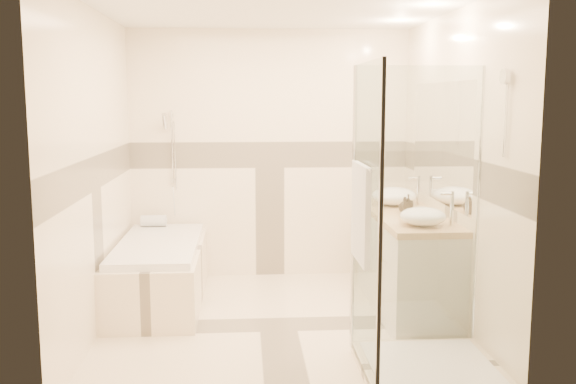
{
  "coord_description": "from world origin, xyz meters",
  "views": [
    {
      "loc": [
        -0.26,
        -4.98,
        1.81
      ],
      "look_at": [
        0.1,
        0.25,
        1.05
      ],
      "focal_mm": 40.0,
      "sensor_mm": 36.0,
      "label": 1
    }
  ],
  "objects": [
    {
      "name": "rolled_towel",
      "position": [
        -1.16,
        1.34,
        0.62
      ],
      "size": [
        0.25,
        0.11,
        0.11
      ],
      "primitive_type": "cylinder",
      "rotation": [
        0.0,
        1.57,
        0.0
      ],
      "color": "silver",
      "rests_on": "bathtub"
    },
    {
      "name": "folded_towels",
      "position": [
        1.1,
        0.99,
        0.89
      ],
      "size": [
        0.22,
        0.3,
        0.09
      ],
      "primitive_type": "cube",
      "rotation": [
        0.0,
        0.0,
        -0.24
      ],
      "color": "silver",
      "rests_on": "vanity"
    },
    {
      "name": "vessel_sink_near",
      "position": [
        1.1,
        0.73,
        0.93
      ],
      "size": [
        0.41,
        0.41,
        0.16
      ],
      "primitive_type": "ellipsoid",
      "color": "white",
      "rests_on": "vanity"
    },
    {
      "name": "vessel_sink_far",
      "position": [
        1.1,
        -0.23,
        0.92
      ],
      "size": [
        0.35,
        0.35,
        0.14
      ],
      "primitive_type": "ellipsoid",
      "color": "white",
      "rests_on": "vanity"
    },
    {
      "name": "amenity_bottle_b",
      "position": [
        1.1,
        0.33,
        0.92
      ],
      "size": [
        0.13,
        0.13,
        0.13
      ],
      "primitive_type": "imported",
      "rotation": [
        0.0,
        0.0,
        0.23
      ],
      "color": "black",
      "rests_on": "vanity"
    },
    {
      "name": "amenity_bottle_a",
      "position": [
        1.1,
        0.22,
        0.94
      ],
      "size": [
        0.09,
        0.09,
        0.17
      ],
      "primitive_type": "imported",
      "rotation": [
        0.0,
        0.0,
        -0.16
      ],
      "color": "black",
      "rests_on": "vanity"
    },
    {
      "name": "shower_enclosure",
      "position": [
        0.83,
        -0.97,
        0.51
      ],
      "size": [
        0.96,
        0.93,
        2.04
      ],
      "color": "#F7E3C6",
      "rests_on": "ground"
    },
    {
      "name": "vanity",
      "position": [
        1.12,
        0.3,
        0.43
      ],
      "size": [
        0.58,
        1.62,
        0.85
      ],
      "color": "white",
      "rests_on": "ground"
    },
    {
      "name": "faucet_far",
      "position": [
        1.32,
        -0.23,
        1.0
      ],
      "size": [
        0.11,
        0.03,
        0.26
      ],
      "color": "silver",
      "rests_on": "vanity"
    },
    {
      "name": "room",
      "position": [
        0.06,
        0.01,
        1.26
      ],
      "size": [
        2.82,
        3.02,
        2.52
      ],
      "color": "beige",
      "rests_on": "ground"
    },
    {
      "name": "bathtub",
      "position": [
        -1.02,
        0.65,
        0.31
      ],
      "size": [
        0.75,
        1.7,
        0.56
      ],
      "color": "#F7E3C6",
      "rests_on": "ground"
    },
    {
      "name": "faucet_near",
      "position": [
        1.32,
        0.73,
        1.0
      ],
      "size": [
        0.11,
        0.03,
        0.27
      ],
      "color": "silver",
      "rests_on": "vanity"
    }
  ]
}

